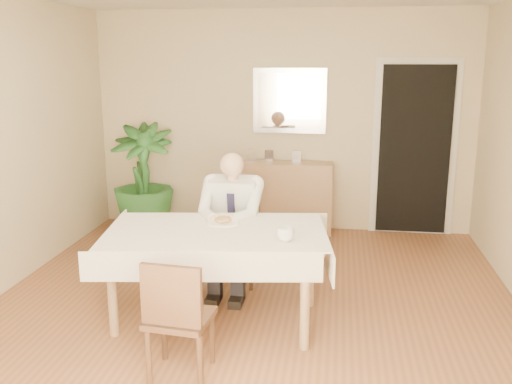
# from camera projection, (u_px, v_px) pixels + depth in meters

# --- Properties ---
(room) EXTENTS (5.00, 5.02, 2.60)m
(room) POSITION_uv_depth(u_px,v_px,m) (249.00, 158.00, 4.39)
(room) COLOR brown
(room) RESTS_ON ground
(window) EXTENTS (1.34, 0.04, 1.44)m
(window) POSITION_uv_depth(u_px,v_px,m) (139.00, 240.00, 1.98)
(window) COLOR beige
(window) RESTS_ON room
(doorway) EXTENTS (0.96, 0.07, 2.10)m
(doorway) POSITION_uv_depth(u_px,v_px,m) (414.00, 150.00, 6.61)
(doorway) COLOR beige
(doorway) RESTS_ON ground
(mirror) EXTENTS (0.86, 0.04, 0.76)m
(mirror) POSITION_uv_depth(u_px,v_px,m) (290.00, 101.00, 6.69)
(mirror) COLOR silver
(mirror) RESTS_ON room
(dining_table) EXTENTS (1.85, 1.25, 0.75)m
(dining_table) POSITION_uv_depth(u_px,v_px,m) (216.00, 241.00, 4.44)
(dining_table) COLOR #9B734C
(dining_table) RESTS_ON ground
(chair_far) EXTENTS (0.46, 0.46, 0.88)m
(chair_far) POSITION_uv_depth(u_px,v_px,m) (236.00, 229.00, 5.32)
(chair_far) COLOR #462816
(chair_far) RESTS_ON ground
(chair_near) EXTENTS (0.43, 0.43, 0.83)m
(chair_near) POSITION_uv_depth(u_px,v_px,m) (177.00, 314.00, 3.63)
(chair_near) COLOR #462816
(chair_near) RESTS_ON ground
(seated_man) EXTENTS (0.48, 0.72, 1.24)m
(seated_man) POSITION_uv_depth(u_px,v_px,m) (230.00, 217.00, 5.00)
(seated_man) COLOR white
(seated_man) RESTS_ON ground
(plate) EXTENTS (0.26, 0.26, 0.02)m
(plate) POSITION_uv_depth(u_px,v_px,m) (223.00, 222.00, 4.60)
(plate) COLOR white
(plate) RESTS_ON dining_table
(food) EXTENTS (0.14, 0.14, 0.06)m
(food) POSITION_uv_depth(u_px,v_px,m) (223.00, 220.00, 4.59)
(food) COLOR brown
(food) RESTS_ON dining_table
(knife) EXTENTS (0.01, 0.13, 0.01)m
(knife) POSITION_uv_depth(u_px,v_px,m) (227.00, 223.00, 4.53)
(knife) COLOR silver
(knife) RESTS_ON dining_table
(fork) EXTENTS (0.01, 0.13, 0.01)m
(fork) POSITION_uv_depth(u_px,v_px,m) (217.00, 222.00, 4.54)
(fork) COLOR silver
(fork) RESTS_ON dining_table
(coffee_mug) EXTENTS (0.15, 0.15, 0.10)m
(coffee_mug) POSITION_uv_depth(u_px,v_px,m) (286.00, 234.00, 4.15)
(coffee_mug) COLOR white
(coffee_mug) RESTS_ON dining_table
(sideboard) EXTENTS (1.07, 0.41, 0.84)m
(sideboard) POSITION_uv_depth(u_px,v_px,m) (287.00, 197.00, 6.81)
(sideboard) COLOR #9B734C
(sideboard) RESTS_ON ground
(photo_frame_left) EXTENTS (0.10, 0.02, 0.14)m
(photo_frame_left) POSITION_uv_depth(u_px,v_px,m) (252.00, 155.00, 6.81)
(photo_frame_left) COLOR silver
(photo_frame_left) RESTS_ON sideboard
(photo_frame_center) EXTENTS (0.10, 0.02, 0.14)m
(photo_frame_center) POSITION_uv_depth(u_px,v_px,m) (269.00, 156.00, 6.75)
(photo_frame_center) COLOR silver
(photo_frame_center) RESTS_ON sideboard
(photo_frame_right) EXTENTS (0.10, 0.02, 0.14)m
(photo_frame_right) POSITION_uv_depth(u_px,v_px,m) (297.00, 157.00, 6.69)
(photo_frame_right) COLOR silver
(photo_frame_right) RESTS_ON sideboard
(potted_palm) EXTENTS (0.83, 0.83, 1.30)m
(potted_palm) POSITION_uv_depth(u_px,v_px,m) (143.00, 179.00, 6.75)
(potted_palm) COLOR #1F4E1D
(potted_palm) RESTS_ON ground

